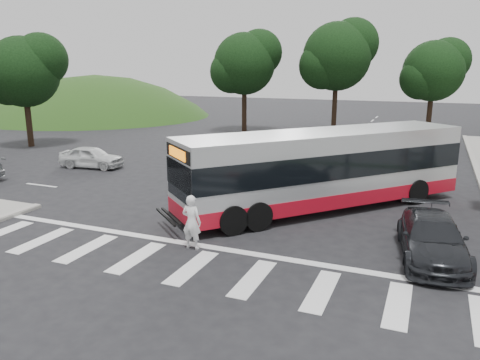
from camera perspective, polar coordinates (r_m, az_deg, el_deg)
The scene contains 11 objects.
ground at distance 18.83m, azimuth 1.36°, elevation -4.82°, with size 140.00×140.00×0.00m, color black.
hillside_nw at distance 60.74m, azimuth -17.02°, elevation 7.46°, with size 44.00×44.00×10.00m, color #244416.
crosswalk_ladder at distance 14.59m, azimuth -5.87°, elevation -10.55°, with size 18.00×2.60×0.01m, color silver.
tree_north_a at distance 43.54m, azimuth 11.86°, elevation 14.66°, with size 6.60×6.15×10.17m.
tree_north_b at distance 44.72m, azimuth 22.61°, elevation 12.27°, with size 5.72×5.33×8.43m.
tree_north_c at distance 43.88m, azimuth 0.66°, elevation 14.11°, with size 6.16×5.74×9.30m.
tree_west_a at distance 38.96m, azimuth -24.76°, elevation 12.01°, with size 5.72×5.33×8.43m.
transit_bus at distance 20.21m, azimuth 10.16°, elevation 1.16°, with size 2.80×12.90×3.33m, color #A5A8AA, non-canonical shape.
pedestrian at distance 15.70m, azimuth -5.92°, elevation -5.12°, with size 0.68×0.45×1.87m, color white.
dark_sedan at distance 16.12m, azimuth 22.39°, elevation -6.56°, with size 1.91×4.71×1.37m, color #222427.
west_car_white at distance 29.61m, azimuth -17.66°, elevation 2.69°, with size 1.55×3.84×1.31m, color silver.
Camera 1 is at (6.42, -16.66, 5.98)m, focal length 35.00 mm.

